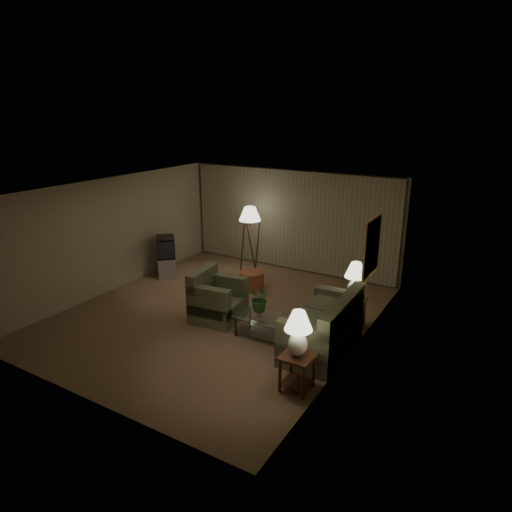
{
  "coord_description": "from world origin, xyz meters",
  "views": [
    {
      "loc": [
        5.25,
        -7.28,
        4.23
      ],
      "look_at": [
        0.58,
        0.6,
        1.23
      ],
      "focal_mm": 32.0,
      "sensor_mm": 36.0,
      "label": 1
    }
  ],
  "objects_px": {
    "sofa": "(322,328)",
    "crt_tv": "(166,247)",
    "vase": "(260,313)",
    "armchair": "(218,300)",
    "side_table_near": "(297,366)",
    "coffee_table": "(267,324)",
    "ottoman": "(252,280)",
    "floor_lamp": "(250,238)",
    "tv_cabinet": "(167,266)",
    "table_lamp_near": "(298,330)",
    "table_lamp_far": "(355,277)",
    "side_table_far": "(353,307)"
  },
  "relations": [
    {
      "from": "floor_lamp",
      "to": "coffee_table",
      "type": "bearing_deg",
      "value": -53.74
    },
    {
      "from": "side_table_far",
      "to": "ottoman",
      "type": "bearing_deg",
      "value": 166.24
    },
    {
      "from": "side_table_far",
      "to": "side_table_near",
      "type": "bearing_deg",
      "value": -90.0
    },
    {
      "from": "side_table_near",
      "to": "floor_lamp",
      "type": "relative_size",
      "value": 0.34
    },
    {
      "from": "vase",
      "to": "crt_tv",
      "type": "bearing_deg",
      "value": 156.42
    },
    {
      "from": "table_lamp_near",
      "to": "armchair",
      "type": "bearing_deg",
      "value": 150.11
    },
    {
      "from": "side_table_far",
      "to": "vase",
      "type": "distance_m",
      "value": 1.94
    },
    {
      "from": "crt_tv",
      "to": "vase",
      "type": "xyz_separation_m",
      "value": [
        3.81,
        -1.66,
        -0.29
      ]
    },
    {
      "from": "sofa",
      "to": "ottoman",
      "type": "height_order",
      "value": "sofa"
    },
    {
      "from": "sofa",
      "to": "ottoman",
      "type": "bearing_deg",
      "value": -127.3
    },
    {
      "from": "ottoman",
      "to": "armchair",
      "type": "bearing_deg",
      "value": -80.52
    },
    {
      "from": "side_table_far",
      "to": "vase",
      "type": "height_order",
      "value": "side_table_far"
    },
    {
      "from": "crt_tv",
      "to": "vase",
      "type": "distance_m",
      "value": 4.17
    },
    {
      "from": "armchair",
      "to": "side_table_near",
      "type": "distance_m",
      "value": 2.89
    },
    {
      "from": "side_table_far",
      "to": "floor_lamp",
      "type": "distance_m",
      "value": 3.88
    },
    {
      "from": "side_table_near",
      "to": "coffee_table",
      "type": "bearing_deg",
      "value": 134.74
    },
    {
      "from": "armchair",
      "to": "table_lamp_near",
      "type": "bearing_deg",
      "value": -126.16
    },
    {
      "from": "table_lamp_near",
      "to": "vase",
      "type": "xyz_separation_m",
      "value": [
        -1.39,
        1.25,
        -0.56
      ]
    },
    {
      "from": "armchair",
      "to": "side_table_near",
      "type": "height_order",
      "value": "armchair"
    },
    {
      "from": "crt_tv",
      "to": "ottoman",
      "type": "height_order",
      "value": "crt_tv"
    },
    {
      "from": "tv_cabinet",
      "to": "crt_tv",
      "type": "xyz_separation_m",
      "value": [
        0.0,
        0.0,
        0.52
      ]
    },
    {
      "from": "table_lamp_near",
      "to": "coffee_table",
      "type": "relative_size",
      "value": 0.61
    },
    {
      "from": "table_lamp_near",
      "to": "floor_lamp",
      "type": "bearing_deg",
      "value": 128.97
    },
    {
      "from": "ottoman",
      "to": "sofa",
      "type": "bearing_deg",
      "value": -36.05
    },
    {
      "from": "tv_cabinet",
      "to": "vase",
      "type": "bearing_deg",
      "value": 24.18
    },
    {
      "from": "sofa",
      "to": "crt_tv",
      "type": "xyz_separation_m",
      "value": [
        -5.05,
        1.56,
        0.34
      ]
    },
    {
      "from": "side_table_near",
      "to": "table_lamp_near",
      "type": "xyz_separation_m",
      "value": [
        -0.0,
        0.0,
        0.63
      ]
    },
    {
      "from": "table_lamp_near",
      "to": "table_lamp_far",
      "type": "distance_m",
      "value": 2.6
    },
    {
      "from": "armchair",
      "to": "crt_tv",
      "type": "distance_m",
      "value": 3.09
    },
    {
      "from": "sofa",
      "to": "table_lamp_near",
      "type": "bearing_deg",
      "value": 5.09
    },
    {
      "from": "side_table_far",
      "to": "tv_cabinet",
      "type": "distance_m",
      "value": 5.21
    },
    {
      "from": "floor_lamp",
      "to": "sofa",
      "type": "bearing_deg",
      "value": -41.48
    },
    {
      "from": "tv_cabinet",
      "to": "table_lamp_far",
      "type": "bearing_deg",
      "value": 44.31
    },
    {
      "from": "table_lamp_far",
      "to": "crt_tv",
      "type": "relative_size",
      "value": 0.97
    },
    {
      "from": "sofa",
      "to": "side_table_near",
      "type": "height_order",
      "value": "sofa"
    },
    {
      "from": "crt_tv",
      "to": "armchair",
      "type": "bearing_deg",
      "value": 19.09
    },
    {
      "from": "tv_cabinet",
      "to": "ottoman",
      "type": "distance_m",
      "value": 2.42
    },
    {
      "from": "table_lamp_near",
      "to": "ottoman",
      "type": "height_order",
      "value": "table_lamp_near"
    },
    {
      "from": "armchair",
      "to": "tv_cabinet",
      "type": "relative_size",
      "value": 1.43
    },
    {
      "from": "sofa",
      "to": "side_table_far",
      "type": "height_order",
      "value": "sofa"
    },
    {
      "from": "armchair",
      "to": "tv_cabinet",
      "type": "bearing_deg",
      "value": 55.05
    },
    {
      "from": "floor_lamp",
      "to": "crt_tv",
      "type": "bearing_deg",
      "value": -142.06
    },
    {
      "from": "vase",
      "to": "coffee_table",
      "type": "bearing_deg",
      "value": -0.0
    },
    {
      "from": "armchair",
      "to": "floor_lamp",
      "type": "bearing_deg",
      "value": 12.28
    },
    {
      "from": "ottoman",
      "to": "vase",
      "type": "height_order",
      "value": "vase"
    },
    {
      "from": "side_table_far",
      "to": "tv_cabinet",
      "type": "height_order",
      "value": "side_table_far"
    },
    {
      "from": "table_lamp_far",
      "to": "armchair",
      "type": "bearing_deg",
      "value": -155.16
    },
    {
      "from": "coffee_table",
      "to": "crt_tv",
      "type": "distance_m",
      "value": 4.32
    },
    {
      "from": "side_table_near",
      "to": "ottoman",
      "type": "height_order",
      "value": "side_table_near"
    },
    {
      "from": "table_lamp_near",
      "to": "floor_lamp",
      "type": "height_order",
      "value": "floor_lamp"
    }
  ]
}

